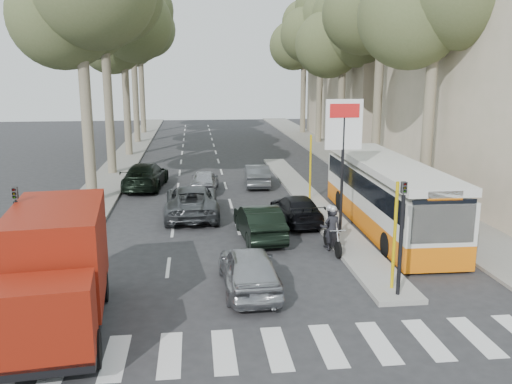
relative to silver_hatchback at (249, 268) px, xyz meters
The scene contains 26 objects.
ground 1.34m from the silver_hatchback, 14.47° to the left, with size 120.00×120.00×0.00m, color #28282B.
sidewalk_right 27.09m from the silver_hatchback, 69.01° to the left, with size 3.20×70.00×0.12m, color gray.
median_left 29.12m from the silver_hatchback, 103.71° to the left, with size 2.40×64.00×0.12m, color gray.
traffic_island 12.11m from the silver_hatchback, 68.92° to the left, with size 1.50×26.00×0.16m, color gray.
building_far 38.78m from the silver_hatchback, 64.16° to the left, with size 11.00×20.00×16.00m, color #B7A88E.
billboard 7.47m from the silver_hatchback, 50.53° to the left, with size 1.50×12.10×5.60m.
traffic_light_island 4.86m from the silver_hatchback, 15.62° to the right, with size 0.16×0.41×3.60m.
traffic_light_left 6.78m from the silver_hatchback, behind, with size 0.16×0.41×3.60m.
tree_l_c 30.63m from the silver_hatchback, 103.22° to the left, with size 7.40×7.20×13.71m.
tree_l_d 38.64m from the silver_hatchback, 100.54° to the left, with size 7.40×7.20×15.66m.
tree_l_e 46.03m from the silver_hatchback, 98.80° to the left, with size 7.40×7.20×14.49m.
tree_r_c 29.67m from the silver_hatchback, 69.01° to the left, with size 7.40×7.20×13.32m.
tree_r_d 37.35m from the silver_hatchback, 73.44° to the left, with size 7.40×7.20×14.88m.
tree_r_e 44.70m from the silver_hatchback, 76.31° to the left, with size 7.40×7.20×14.10m.
silver_hatchback is the anchor object (origin of this frame).
dark_hatchback 5.36m from the silver_hatchback, 79.74° to the left, with size 1.48×4.23×1.39m, color black.
queue_car_a 9.24m from the silver_hatchback, 101.03° to the left, with size 2.43×5.27×1.47m, color #474B4E.
queue_car_b 8.00m from the silver_hatchback, 68.76° to the left, with size 1.73×4.25×1.23m, color black.
queue_car_c 14.32m from the silver_hatchback, 94.26° to the left, with size 1.47×3.66×1.25m, color #A5A6AD.
queue_car_d 15.65m from the silver_hatchback, 82.43° to the left, with size 1.36×3.89×1.28m, color #4F5257.
queue_car_e 16.18m from the silver_hatchback, 105.93° to the left, with size 2.09×5.15×1.49m, color black.
red_truck 5.68m from the silver_hatchback, 158.86° to the right, with size 2.85×6.17×3.19m.
city_bus 9.00m from the silver_hatchback, 42.94° to the left, with size 2.69×11.36×2.98m.
motorcycle 4.95m from the silver_hatchback, 45.14° to the left, with size 0.77×2.11×1.79m.
pedestrian_near 11.40m from the silver_hatchback, 29.21° to the left, with size 1.02×0.50×1.74m, color #493854.
pedestrian_far 15.25m from the silver_hatchback, 51.94° to the left, with size 1.08×0.48×1.67m, color brown.
Camera 1 is at (-2.70, -16.05, 6.70)m, focal length 38.00 mm.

